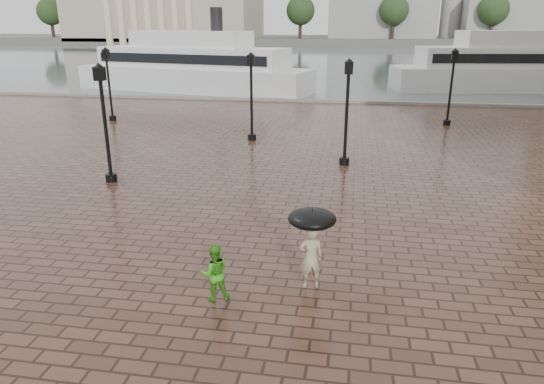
{
  "coord_description": "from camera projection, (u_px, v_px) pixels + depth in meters",
  "views": [
    {
      "loc": [
        3.26,
        -6.92,
        5.87
      ],
      "look_at": [
        1.14,
        5.78,
        1.4
      ],
      "focal_mm": 32.0,
      "sensor_mm": 36.0,
      "label": 1
    }
  ],
  "objects": [
    {
      "name": "ground",
      "position": [
        159.0,
        363.0,
        8.88
      ],
      "size": [
        300.0,
        300.0,
        0.0
      ],
      "primitive_type": "plane",
      "color": "#3C251B",
      "rests_on": "ground"
    },
    {
      "name": "harbour_water",
      "position": [
        339.0,
        56.0,
        94.6
      ],
      "size": [
        240.0,
        240.0,
        0.0
      ],
      "primitive_type": "plane",
      "color": "#404A4E",
      "rests_on": "ground"
    },
    {
      "name": "quay_edge",
      "position": [
        312.0,
        102.0,
        38.69
      ],
      "size": [
        80.0,
        0.6,
        0.3
      ],
      "primitive_type": "cube",
      "color": "slate",
      "rests_on": "ground"
    },
    {
      "name": "far_shore",
      "position": [
        347.0,
        40.0,
        157.63
      ],
      "size": [
        300.0,
        60.0,
        2.0
      ],
      "primitive_type": "cube",
      "color": "#4C4C47",
      "rests_on": "ground"
    },
    {
      "name": "distant_skyline",
      "position": [
        518.0,
        11.0,
        138.03
      ],
      "size": [
        102.5,
        22.0,
        33.0
      ],
      "color": "gray",
      "rests_on": "ground"
    },
    {
      "name": "far_trees",
      "position": [
        347.0,
        11.0,
        134.37
      ],
      "size": [
        188.0,
        8.0,
        13.5
      ],
      "color": "#2D2119",
      "rests_on": "ground"
    },
    {
      "name": "street_lamps",
      "position": [
        257.0,
        97.0,
        24.76
      ],
      "size": [
        21.44,
        14.44,
        4.4
      ],
      "color": "black",
      "rests_on": "ground"
    },
    {
      "name": "adult_pedestrian",
      "position": [
        311.0,
        257.0,
        11.19
      ],
      "size": [
        0.63,
        0.49,
        1.53
      ],
      "primitive_type": "imported",
      "rotation": [
        0.0,
        0.0,
        3.39
      ],
      "color": "tan",
      "rests_on": "ground"
    },
    {
      "name": "child_pedestrian",
      "position": [
        215.0,
        273.0,
        10.72
      ],
      "size": [
        0.78,
        0.7,
        1.32
      ],
      "primitive_type": "imported",
      "rotation": [
        0.0,
        0.0,
        3.52
      ],
      "color": "#38941B",
      "rests_on": "ground"
    },
    {
      "name": "ferry_near",
      "position": [
        193.0,
        67.0,
        44.42
      ],
      "size": [
        22.74,
        10.12,
        7.25
      ],
      "rotation": [
        0.0,
        0.0,
        -0.23
      ],
      "color": "silver",
      "rests_on": "ground"
    },
    {
      "name": "ferry_far",
      "position": [
        517.0,
        66.0,
        44.6
      ],
      "size": [
        22.8,
        8.45,
        7.3
      ],
      "rotation": [
        0.0,
        0.0,
        0.14
      ],
      "color": "silver",
      "rests_on": "ground"
    },
    {
      "name": "umbrella",
      "position": [
        312.0,
        219.0,
        10.88
      ],
      "size": [
        1.1,
        1.1,
        1.1
      ],
      "color": "black",
      "rests_on": "ground"
    }
  ]
}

